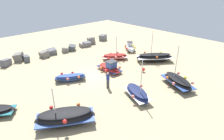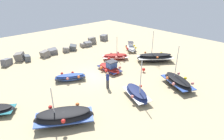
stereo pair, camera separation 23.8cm
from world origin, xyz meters
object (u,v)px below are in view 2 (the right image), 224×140
(fishing_boat_4, at_px, (70,77))
(person_walking, at_px, (108,79))
(fishing_boat_0, at_px, (64,117))
(fishing_boat_3, at_px, (131,48))
(mooring_buoy_1, at_px, (144,69))
(fishing_boat_1, at_px, (178,82))
(fishing_boat_7, at_px, (155,57))
(fishing_boat_6, at_px, (137,94))
(fishing_boat_8, at_px, (115,57))
(fishing_boat_2, at_px, (110,68))

(fishing_boat_4, bearing_deg, person_walking, -35.07)
(fishing_boat_0, distance_m, fishing_boat_3, 17.91)
(fishing_boat_4, bearing_deg, mooring_buoy_1, 1.00)
(fishing_boat_1, distance_m, fishing_boat_7, 6.69)
(mooring_buoy_1, bearing_deg, fishing_boat_6, -147.85)
(fishing_boat_0, xyz_separation_m, fishing_boat_8, (11.77, 6.88, -0.23))
(fishing_boat_7, xyz_separation_m, fishing_boat_8, (-3.25, 4.17, -0.19))
(fishing_boat_2, xyz_separation_m, person_walking, (-2.81, -2.79, 0.55))
(fishing_boat_4, bearing_deg, fishing_boat_3, 40.17)
(fishing_boat_0, height_order, fishing_boat_6, fishing_boat_6)
(fishing_boat_8, xyz_separation_m, mooring_buoy_1, (-0.44, -5.21, -0.05))
(fishing_boat_4, relative_size, fishing_boat_6, 0.84)
(fishing_boat_2, relative_size, fishing_boat_7, 0.71)
(fishing_boat_0, xyz_separation_m, person_walking, (5.82, 1.77, 0.38))
(fishing_boat_1, bearing_deg, fishing_boat_6, -83.12)
(fishing_boat_2, bearing_deg, fishing_boat_3, 117.96)
(fishing_boat_3, height_order, fishing_boat_8, fishing_boat_8)
(fishing_boat_0, bearing_deg, fishing_boat_6, 19.79)
(fishing_boat_7, distance_m, mooring_buoy_1, 3.84)
(fishing_boat_1, distance_m, person_walking, 7.01)
(fishing_boat_8, distance_m, mooring_buoy_1, 5.23)
(fishing_boat_4, height_order, mooring_buoy_1, fishing_boat_4)
(fishing_boat_0, xyz_separation_m, fishing_boat_7, (15.01, 2.71, -0.04))
(fishing_boat_8, bearing_deg, fishing_boat_0, 66.29)
(fishing_boat_0, height_order, fishing_boat_8, fishing_boat_0)
(fishing_boat_2, relative_size, person_walking, 1.97)
(fishing_boat_6, relative_size, fishing_boat_7, 0.83)
(fishing_boat_2, height_order, fishing_boat_3, fishing_boat_2)
(fishing_boat_4, distance_m, fishing_boat_8, 7.89)
(fishing_boat_4, relative_size, mooring_buoy_1, 6.23)
(fishing_boat_3, relative_size, fishing_boat_7, 0.67)
(fishing_boat_3, distance_m, fishing_boat_8, 4.42)
(fishing_boat_8, distance_m, person_walking, 7.87)
(fishing_boat_6, bearing_deg, fishing_boat_0, 99.08)
(fishing_boat_3, xyz_separation_m, fishing_boat_7, (-1.05, -5.22, 0.16))
(fishing_boat_2, distance_m, fishing_boat_3, 8.17)
(fishing_boat_1, height_order, fishing_boat_8, fishing_boat_1)
(fishing_boat_1, height_order, person_walking, fishing_boat_1)
(fishing_boat_2, bearing_deg, fishing_boat_1, 22.60)
(fishing_boat_4, xyz_separation_m, fishing_boat_7, (11.04, -2.97, 0.19))
(fishing_boat_3, xyz_separation_m, mooring_buoy_1, (-4.73, -6.27, -0.09))
(fishing_boat_0, height_order, fishing_boat_7, fishing_boat_7)
(fishing_boat_1, relative_size, fishing_boat_7, 0.86)
(fishing_boat_3, distance_m, fishing_boat_7, 5.33)
(fishing_boat_1, distance_m, fishing_boat_4, 11.09)
(fishing_boat_1, xyz_separation_m, fishing_boat_2, (-2.53, 7.31, -0.07))
(fishing_boat_0, distance_m, fishing_boat_7, 15.26)
(fishing_boat_2, height_order, fishing_boat_4, fishing_boat_2)
(fishing_boat_7, bearing_deg, fishing_boat_1, -86.60)
(fishing_boat_6, height_order, fishing_boat_7, fishing_boat_7)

